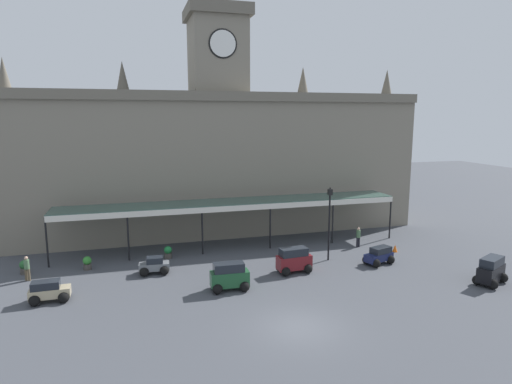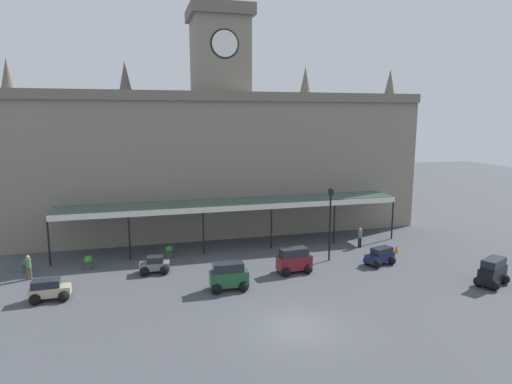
# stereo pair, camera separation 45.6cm
# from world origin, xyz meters

# --- Properties ---
(ground_plane) EXTENTS (140.00, 140.00, 0.00)m
(ground_plane) POSITION_xyz_m (0.00, 0.00, 0.00)
(ground_plane) COLOR #44474E
(station_building) EXTENTS (36.92, 7.23, 20.29)m
(station_building) POSITION_xyz_m (-0.00, 20.64, 7.00)
(station_building) COLOR gray
(station_building) RESTS_ON ground
(entrance_canopy) EXTENTS (28.17, 3.26, 3.86)m
(entrance_canopy) POSITION_xyz_m (-0.00, 14.81, 3.71)
(entrance_canopy) COLOR #38564C
(entrance_canopy) RESTS_ON ground
(car_maroon_van) EXTENTS (2.47, 1.72, 1.77)m
(car_maroon_van) POSITION_xyz_m (2.66, 7.66, 0.81)
(car_maroon_van) COLOR maroon
(car_maroon_van) RESTS_ON ground
(car_navy_estate) EXTENTS (2.42, 1.96, 1.27)m
(car_navy_estate) POSITION_xyz_m (9.34, 7.63, 0.56)
(car_navy_estate) COLOR #19214C
(car_navy_estate) RESTS_ON ground
(car_green_van) EXTENTS (2.43, 1.65, 1.77)m
(car_green_van) POSITION_xyz_m (-2.35, 5.83, 0.81)
(car_green_van) COLOR #1E512D
(car_green_van) RESTS_ON ground
(car_black_van) EXTENTS (2.58, 2.25, 1.77)m
(car_black_van) POSITION_xyz_m (14.22, 2.20, 0.81)
(car_black_van) COLOR black
(car_black_van) RESTS_ON ground
(car_beige_estate) EXTENTS (2.27, 1.58, 1.27)m
(car_beige_estate) POSITION_xyz_m (-12.91, 7.04, 0.56)
(car_beige_estate) COLOR tan
(car_beige_estate) RESTS_ON ground
(car_grey_sedan) EXTENTS (2.10, 1.60, 1.19)m
(car_grey_sedan) POSITION_xyz_m (-6.72, 10.12, 0.50)
(car_grey_sedan) COLOR slate
(car_grey_sedan) RESTS_ON ground
(pedestrian_crossing_forecourt) EXTENTS (0.37, 0.34, 1.67)m
(pedestrian_crossing_forecourt) POSITION_xyz_m (9.98, 11.90, 0.91)
(pedestrian_crossing_forecourt) COLOR black
(pedestrian_crossing_forecourt) RESTS_ON ground
(pedestrian_beside_cars) EXTENTS (0.37, 0.34, 1.67)m
(pedestrian_beside_cars) POSITION_xyz_m (-14.88, 11.06, 0.91)
(pedestrian_beside_cars) COLOR brown
(pedestrian_beside_cars) RESTS_ON ground
(victorian_lamppost) EXTENTS (0.30, 0.30, 5.60)m
(victorian_lamppost) POSITION_xyz_m (6.13, 9.48, 3.43)
(victorian_lamppost) COLOR black
(victorian_lamppost) RESTS_ON ground
(traffic_cone) EXTENTS (0.40, 0.40, 0.59)m
(traffic_cone) POSITION_xyz_m (12.18, 9.87, 0.29)
(traffic_cone) COLOR orange
(traffic_cone) RESTS_ON ground
(planter_forecourt_centre) EXTENTS (0.60, 0.60, 0.96)m
(planter_forecourt_centre) POSITION_xyz_m (-15.38, 12.54, 0.49)
(planter_forecourt_centre) COLOR #47423D
(planter_forecourt_centre) RESTS_ON ground
(planter_by_canopy) EXTENTS (0.60, 0.60, 0.96)m
(planter_by_canopy) POSITION_xyz_m (-5.53, 13.24, 0.49)
(planter_by_canopy) COLOR #47423D
(planter_by_canopy) RESTS_ON ground
(planter_near_kerb) EXTENTS (0.60, 0.60, 0.96)m
(planter_near_kerb) POSITION_xyz_m (-11.26, 12.26, 0.49)
(planter_near_kerb) COLOR #47423D
(planter_near_kerb) RESTS_ON ground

